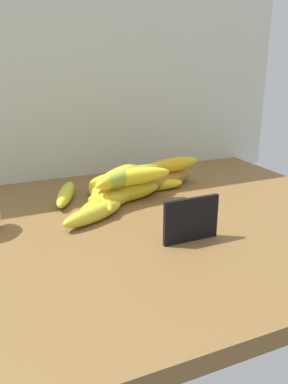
{
  "coord_description": "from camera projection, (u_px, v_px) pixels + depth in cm",
  "views": [
    {
      "loc": [
        -26.26,
        -69.41,
        35.81
      ],
      "look_at": [
        6.63,
        4.26,
        8.0
      ],
      "focal_mm": 37.59,
      "sensor_mm": 36.0,
      "label": 1
    }
  ],
  "objects": [
    {
      "name": "counter_top",
      "position": [
        123.0,
        233.0,
        0.81
      ],
      "size": [
        110.0,
        76.0,
        3.0
      ],
      "primitive_type": "cube",
      "color": "brown",
      "rests_on": "ground"
    },
    {
      "name": "back_wall",
      "position": [
        66.0,
        57.0,
        1.04
      ],
      "size": [
        130.0,
        2.0,
        70.0
      ],
      "primitive_type": "cube",
      "color": "beige",
      "rests_on": "ground"
    },
    {
      "name": "chalkboard_sign",
      "position": [
        191.0,
        221.0,
        0.73
      ],
      "size": [
        11.0,
        1.8,
        8.4
      ],
      "color": "black",
      "rests_on": "counter_top"
    },
    {
      "name": "banana_0",
      "position": [
        111.0,
        200.0,
        0.9
      ],
      "size": [
        17.63,
        11.62,
        3.89
      ],
      "primitive_type": "ellipsoid",
      "rotation": [
        0.0,
        0.0,
        3.62
      ],
      "color": "yellow",
      "rests_on": "counter_top"
    },
    {
      "name": "banana_1",
      "position": [
        167.0,
        180.0,
        1.04
      ],
      "size": [
        18.8,
        10.51,
        4.15
      ],
      "primitive_type": "ellipsoid",
      "rotation": [
        0.0,
        0.0,
        0.37
      ],
      "color": "#AE7928",
      "rests_on": "counter_top"
    },
    {
      "name": "banana_2",
      "position": [
        126.0,
        186.0,
        1.0
      ],
      "size": [
        13.67,
        12.6,
        3.45
      ],
      "primitive_type": "ellipsoid",
      "rotation": [
        0.0,
        0.0,
        0.72
      ],
      "color": "yellow",
      "rests_on": "counter_top"
    },
    {
      "name": "banana_3",
      "position": [
        125.0,
        193.0,
        0.93
      ],
      "size": [
        19.25,
        7.36,
        4.34
      ],
      "primitive_type": "ellipsoid",
      "rotation": [
        0.0,
        0.0,
        3.31
      ],
      "color": "yellow",
      "rests_on": "counter_top"
    },
    {
      "name": "banana_4",
      "position": [
        66.0,
        194.0,
        0.94
      ],
      "size": [
        9.44,
        16.32,
        3.28
      ],
      "primitive_type": "ellipsoid",
      "rotation": [
        0.0,
        0.0,
        1.17
      ],
      "color": "gold",
      "rests_on": "counter_top"
    },
    {
      "name": "banana_5",
      "position": [
        93.0,
        213.0,
        0.82
      ],
      "size": [
        15.74,
        10.08,
        3.63
      ],
      "primitive_type": "ellipsoid",
      "rotation": [
        0.0,
        0.0,
        3.59
      ],
      "color": "yellow",
      "rests_on": "counter_top"
    },
    {
      "name": "banana_6",
      "position": [
        151.0,
        185.0,
        1.01
      ],
      "size": [
        16.78,
        5.41,
        3.22
      ],
      "primitive_type": "ellipsoid",
      "rotation": [
        0.0,
        0.0,
        6.15
      ],
      "color": "yellow",
      "rests_on": "counter_top"
    },
    {
      "name": "banana_7",
      "position": [
        102.0,
        195.0,
        0.92
      ],
      "size": [
        6.68,
        21.12,
        4.24
      ],
      "primitive_type": "ellipsoid",
      "rotation": [
        0.0,
        0.0,
        4.59
      ],
      "color": "yellow",
      "rests_on": "counter_top"
    },
    {
      "name": "banana_8",
      "position": [
        119.0,
        176.0,
        0.92
      ],
      "size": [
        16.55,
        14.3,
        3.94
      ],
      "primitive_type": "ellipsoid",
      "rotation": [
        0.0,
        0.0,
        3.81
      ],
      "color": "yellow",
      "rests_on": "banana_3"
    },
    {
      "name": "banana_9",
      "position": [
        131.0,
        177.0,
        0.91
      ],
      "size": [
        19.91,
        4.71,
        3.85
      ],
      "primitive_type": "ellipsoid",
      "rotation": [
        0.0,
        0.0,
        3.19
      ],
      "color": "yellow",
      "rests_on": "banana_3"
    },
    {
      "name": "banana_10",
      "position": [
        172.0,
        165.0,
        1.03
      ],
      "size": [
        17.33,
        6.32,
        3.52
      ],
      "primitive_type": "ellipsoid",
      "rotation": [
        0.0,
        0.0,
        0.17
      ],
      "color": "gold",
      "rests_on": "banana_1"
    },
    {
      "name": "banana_11",
      "position": [
        130.0,
        176.0,
        0.92
      ],
      "size": [
        19.88,
        10.88,
        3.97
      ],
      "primitive_type": "ellipsoid",
      "rotation": [
        0.0,
        0.0,
        3.51
      ],
      "color": "#94AF33",
      "rests_on": "banana_3"
    }
  ]
}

